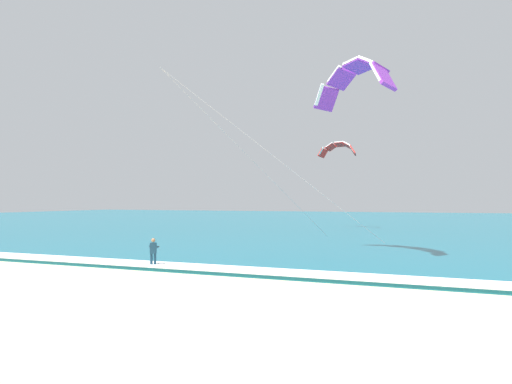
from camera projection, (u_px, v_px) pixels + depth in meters
name	position (u px, v px, depth m)	size (l,w,h in m)	color
sea	(335.00, 221.00, 80.82)	(200.00, 120.00, 0.20)	#146075
surf_foam	(128.00, 263.00, 25.88)	(200.00, 2.11, 0.04)	white
surfboard	(153.00, 268.00, 25.09)	(0.95, 1.46, 0.09)	#E04C38
kitesurfer	(153.00, 252.00, 25.13)	(0.65, 0.65, 1.69)	#143347
kite_primary	(354.00, 78.00, 30.71)	(12.40, 12.17, 12.11)	purple
kite_distant	(338.00, 148.00, 58.58)	(5.32, 2.82, 2.03)	red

